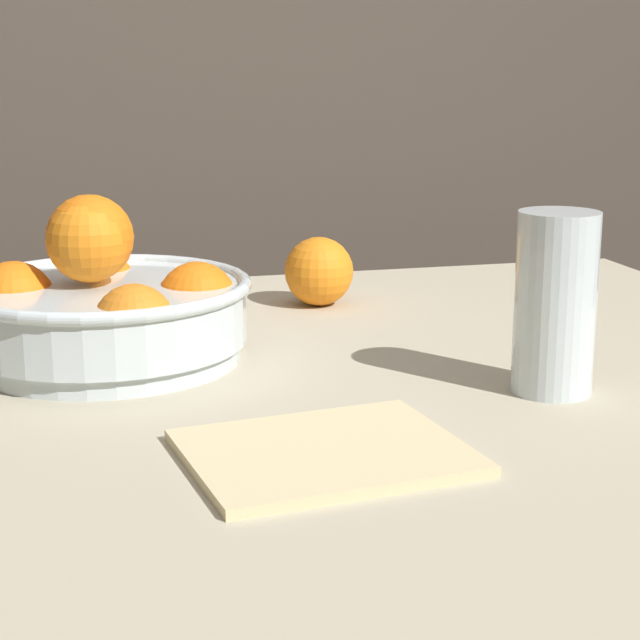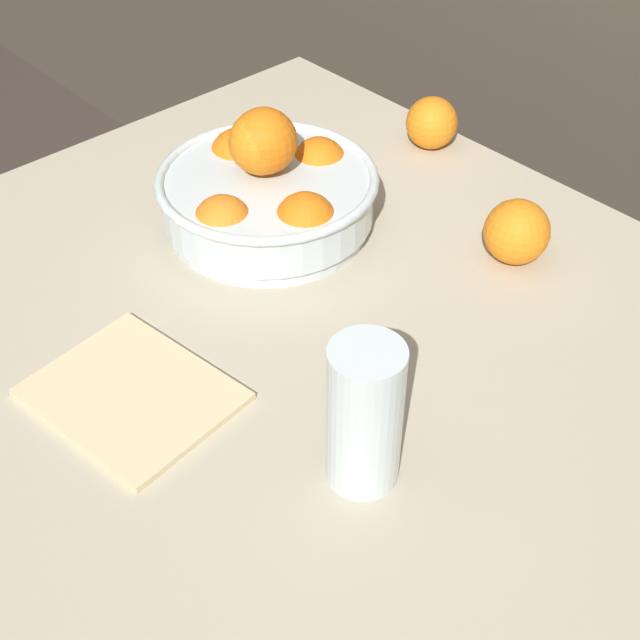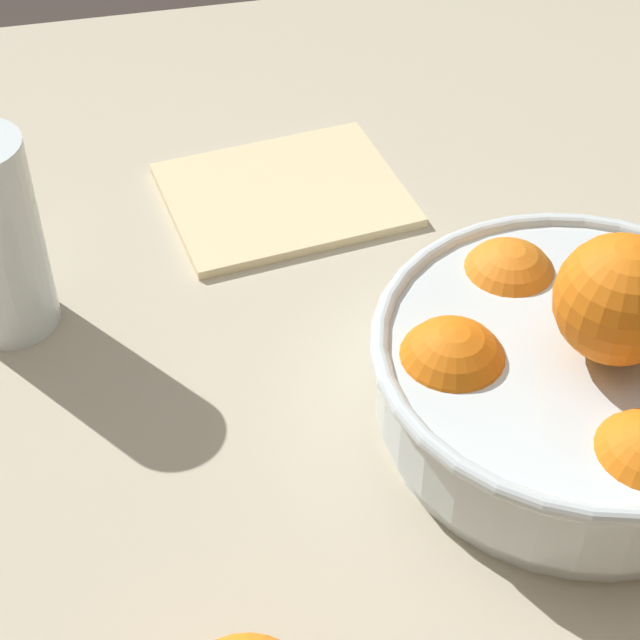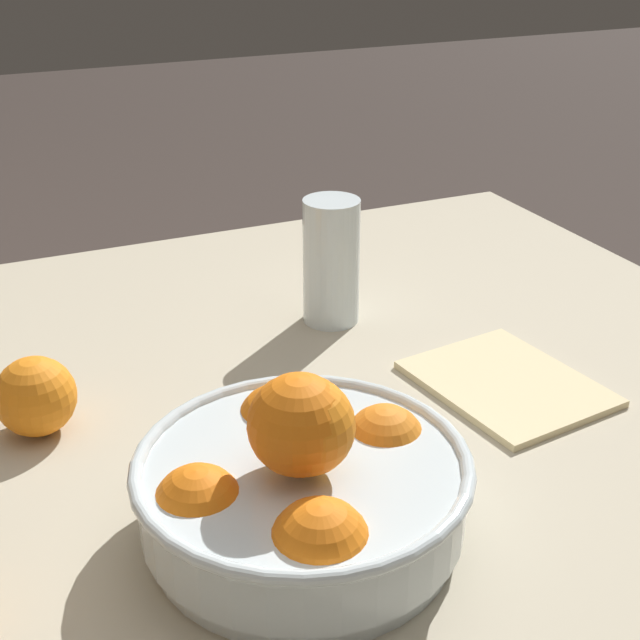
% 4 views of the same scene
% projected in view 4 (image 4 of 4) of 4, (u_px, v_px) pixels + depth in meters
% --- Properties ---
extents(dining_table, '(1.06, 1.02, 0.71)m').
position_uv_depth(dining_table, '(365.00, 453.00, 0.97)').
color(dining_table, '#B7AD93').
rests_on(dining_table, ground_plane).
extents(fruit_bowl, '(0.27, 0.27, 0.16)m').
position_uv_depth(fruit_bowl, '(301.00, 483.00, 0.71)').
color(fruit_bowl, silver).
rests_on(fruit_bowl, dining_table).
extents(juice_glass, '(0.07, 0.07, 0.15)m').
position_uv_depth(juice_glass, '(331.00, 267.00, 1.07)').
color(juice_glass, '#F4A314').
rests_on(juice_glass, dining_table).
extents(orange_loose_front, '(0.08, 0.08, 0.08)m').
position_uv_depth(orange_loose_front, '(36.00, 396.00, 0.86)').
color(orange_loose_front, orange).
rests_on(orange_loose_front, dining_table).
extents(napkin, '(0.21, 0.18, 0.01)m').
position_uv_depth(napkin, '(507.00, 384.00, 0.95)').
color(napkin, beige).
rests_on(napkin, dining_table).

